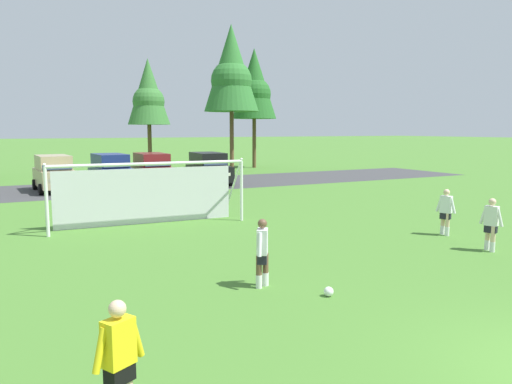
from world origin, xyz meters
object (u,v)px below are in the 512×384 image
Objects in this scene: player_midfield_center at (446,212)px; parked_car_slot_center at (209,168)px; soccer_goal at (148,192)px; parked_car_slot_far_left at (54,173)px; parked_car_slot_center_left at (152,169)px; player_winger_left at (262,253)px; parked_car_slot_left at (111,170)px; player_striker_near at (491,225)px; referee at (119,363)px; soccer_ball at (329,292)px.

player_midfield_center is 0.35× the size of parked_car_slot_center.
soccer_goal is 1.59× the size of parked_car_slot_far_left.
player_winger_left is at bearing -98.53° from parked_car_slot_center_left.
player_winger_left is at bearing -108.31° from parked_car_slot_center.
soccer_goal is at bearing -105.93° from parked_car_slot_center_left.
parked_car_slot_far_left is 1.01× the size of parked_car_slot_center.
soccer_goal is at bearing 92.65° from player_winger_left.
soccer_goal is 13.14m from parked_car_slot_left.
parked_car_slot_left reaches higher than player_midfield_center.
player_striker_near is 1.00× the size of player_midfield_center.
referee is at bearing -113.95° from parked_car_slot_center.
player_striker_near is 20.96m from parked_car_slot_center.
player_striker_near is 1.00× the size of player_winger_left.
parked_car_slot_far_left reaches higher than player_midfield_center.
player_striker_near is (11.96, 3.85, 0.00)m from referee.
player_winger_left is 21.95m from parked_car_slot_left.
parked_car_slot_center_left reaches higher than player_striker_near.
parked_car_slot_left is at bearing 173.94° from parked_car_slot_center_left.
parked_car_slot_left and parked_car_slot_center_left have the same top height.
parked_car_slot_left is 1.01× the size of parked_car_slot_center.
player_winger_left is (4.13, 4.01, 0.00)m from referee.
player_winger_left is 0.35× the size of parked_car_slot_left.
soccer_ball is 0.05× the size of parked_car_slot_left.
parked_car_slot_far_left is (-11.17, 19.65, 0.29)m from player_midfield_center.
player_midfield_center is 18.74m from parked_car_slot_center.
referee and player_winger_left have the same top height.
soccer_ball is 0.05× the size of parked_car_slot_far_left.
parked_car_slot_left is at bearing 3.05° from parked_car_slot_far_left.
player_winger_left reaches higher than soccer_ball.
soccer_goal is 4.57× the size of player_winger_left.
parked_car_slot_center_left is (-4.58, 21.82, 0.29)m from player_striker_near.
parked_car_slot_center reaches higher than player_winger_left.
parked_car_slot_center_left reaches higher than soccer_ball.
referee is at bearing -93.09° from parked_car_slot_far_left.
parked_car_slot_center_left is at bearing 84.43° from soccer_ball.
referee is at bearing -106.16° from soccer_goal.
parked_car_slot_far_left reaches higher than player_winger_left.
parked_car_slot_far_left reaches higher than player_striker_near.
parked_car_slot_far_left is at bearing 115.76° from player_striker_near.
parked_car_slot_center_left is (-5.17, 19.55, 0.29)m from player_midfield_center.
parked_car_slot_center is (-0.95, 20.94, 0.29)m from player_striker_near.
parked_car_slot_center is (5.86, 22.05, 1.00)m from soccer_ball.
player_midfield_center is (8.83, -6.74, -0.47)m from soccer_goal.
soccer_goal is at bearing -121.40° from parked_car_slot_center.
soccer_ball is at bearing -95.57° from parked_car_slot_center_left.
referee is 27.13m from parked_car_slot_center.
parked_car_slot_far_left is 9.67m from parked_car_slot_center.
referee and player_striker_near have the same top height.
player_striker_near is at bearing -47.54° from soccer_goal.
parked_car_slot_center_left is (3.25, 21.66, 0.29)m from player_winger_left.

